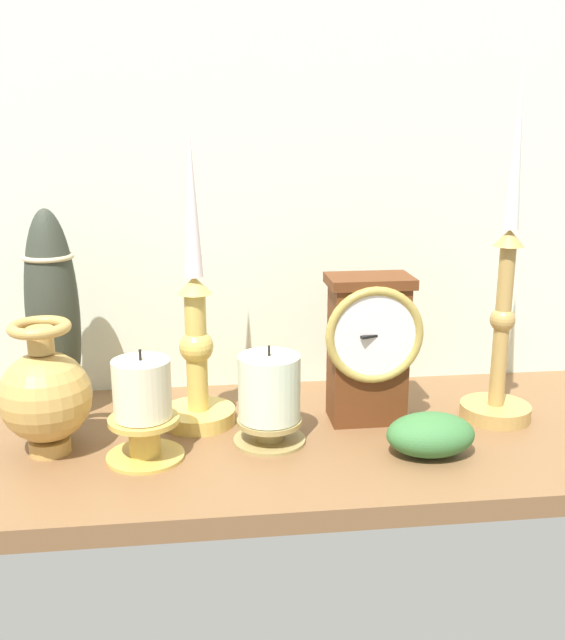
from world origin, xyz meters
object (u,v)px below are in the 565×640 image
(brass_vase_bulbous, at_px, (45,394))
(pillar_candle_front, at_px, (143,408))
(candlestick_tall_center, at_px, (196,341))
(tall_ceramic_vase, at_px, (53,315))
(mantel_clock, at_px, (369,346))
(candlestick_tall_left, at_px, (503,319))
(pillar_candle_near_clock, at_px, (269,398))

(brass_vase_bulbous, xyz_separation_m, pillar_candle_front, (0.11, -0.03, -0.01))
(candlestick_tall_center, distance_m, pillar_candle_front, 0.12)
(pillar_candle_front, relative_size, tall_ceramic_vase, 0.48)
(candlestick_tall_center, xyz_separation_m, tall_ceramic_vase, (-0.17, 0.04, 0.03))
(mantel_clock, relative_size, candlestick_tall_left, 0.43)
(candlestick_tall_left, distance_m, tall_ceramic_vase, 0.54)
(candlestick_tall_left, bearing_deg, candlestick_tall_center, 175.35)
(candlestick_tall_left, relative_size, brass_vase_bulbous, 2.79)
(pillar_candle_front, bearing_deg, brass_vase_bulbous, 165.76)
(pillar_candle_front, xyz_separation_m, tall_ceramic_vase, (-0.11, 0.13, 0.07))
(candlestick_tall_center, distance_m, tall_ceramic_vase, 0.18)
(candlestick_tall_left, height_order, pillar_candle_front, candlestick_tall_left)
(candlestick_tall_center, distance_m, pillar_candle_near_clock, 0.12)
(candlestick_tall_left, height_order, candlestick_tall_center, candlestick_tall_left)
(pillar_candle_front, bearing_deg, mantel_clock, 15.15)
(tall_ceramic_vase, bearing_deg, brass_vase_bulbous, -87.05)
(mantel_clock, height_order, candlestick_tall_center, candlestick_tall_center)
(candlestick_tall_left, relative_size, pillar_candle_front, 3.38)
(candlestick_tall_center, bearing_deg, tall_ceramic_vase, 166.52)
(candlestick_tall_left, xyz_separation_m, brass_vase_bulbous, (-0.53, -0.03, -0.06))
(candlestick_tall_left, bearing_deg, tall_ceramic_vase, 172.50)
(candlestick_tall_center, height_order, pillar_candle_front, candlestick_tall_center)
(candlestick_tall_center, height_order, pillar_candle_near_clock, candlestick_tall_center)
(mantel_clock, bearing_deg, tall_ceramic_vase, 171.04)
(pillar_candle_near_clock, height_order, tall_ceramic_vase, tall_ceramic_vase)
(pillar_candle_near_clock, bearing_deg, tall_ceramic_vase, 157.08)
(mantel_clock, xyz_separation_m, candlestick_tall_left, (0.16, -0.01, 0.03))
(tall_ceramic_vase, bearing_deg, pillar_candle_front, -49.57)
(candlestick_tall_left, bearing_deg, pillar_candle_near_clock, -172.94)
(brass_vase_bulbous, xyz_separation_m, pillar_candle_near_clock, (0.25, -0.00, -0.02))
(brass_vase_bulbous, distance_m, tall_ceramic_vase, 0.12)
(mantel_clock, distance_m, pillar_candle_near_clock, 0.14)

